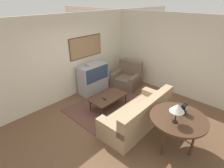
{
  "coord_description": "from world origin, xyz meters",
  "views": [
    {
      "loc": [
        -2.96,
        -2.58,
        3.13
      ],
      "look_at": [
        0.49,
        0.66,
        0.75
      ],
      "focal_mm": 28.0,
      "sensor_mm": 36.0,
      "label": 1
    }
  ],
  "objects_px": {
    "armchair": "(127,79)",
    "coffee_table": "(109,98)",
    "console_table": "(178,120)",
    "couch": "(139,115)",
    "mantel_clock": "(184,109)",
    "tv": "(93,78)",
    "table_lamp": "(177,108)"
  },
  "relations": [
    {
      "from": "couch",
      "to": "mantel_clock",
      "type": "bearing_deg",
      "value": 97.32
    },
    {
      "from": "table_lamp",
      "to": "console_table",
      "type": "bearing_deg",
      "value": 0.56
    },
    {
      "from": "tv",
      "to": "table_lamp",
      "type": "relative_size",
      "value": 2.58
    },
    {
      "from": "coffee_table",
      "to": "table_lamp",
      "type": "bearing_deg",
      "value": -98.01
    },
    {
      "from": "tv",
      "to": "table_lamp",
      "type": "distance_m",
      "value": 3.46
    },
    {
      "from": "console_table",
      "to": "mantel_clock",
      "type": "xyz_separation_m",
      "value": [
        0.22,
        -0.0,
        0.18
      ]
    },
    {
      "from": "tv",
      "to": "armchair",
      "type": "distance_m",
      "value": 1.3
    },
    {
      "from": "console_table",
      "to": "table_lamp",
      "type": "bearing_deg",
      "value": -179.44
    },
    {
      "from": "couch",
      "to": "armchair",
      "type": "height_order",
      "value": "armchair"
    },
    {
      "from": "table_lamp",
      "to": "mantel_clock",
      "type": "distance_m",
      "value": 0.47
    },
    {
      "from": "mantel_clock",
      "to": "table_lamp",
      "type": "bearing_deg",
      "value": 179.84
    },
    {
      "from": "couch",
      "to": "coffee_table",
      "type": "height_order",
      "value": "couch"
    },
    {
      "from": "armchair",
      "to": "mantel_clock",
      "type": "bearing_deg",
      "value": -37.81
    },
    {
      "from": "console_table",
      "to": "couch",
      "type": "bearing_deg",
      "value": 86.79
    },
    {
      "from": "coffee_table",
      "to": "console_table",
      "type": "bearing_deg",
      "value": -92.9
    },
    {
      "from": "couch",
      "to": "table_lamp",
      "type": "distance_m",
      "value": 1.37
    },
    {
      "from": "console_table",
      "to": "tv",
      "type": "bearing_deg",
      "value": 81.48
    },
    {
      "from": "table_lamp",
      "to": "mantel_clock",
      "type": "height_order",
      "value": "table_lamp"
    },
    {
      "from": "table_lamp",
      "to": "mantel_clock",
      "type": "relative_size",
      "value": 1.98
    },
    {
      "from": "coffee_table",
      "to": "console_table",
      "type": "xyz_separation_m",
      "value": [
        -0.11,
        -2.2,
        0.4
      ]
    },
    {
      "from": "couch",
      "to": "mantel_clock",
      "type": "xyz_separation_m",
      "value": [
        0.16,
        -1.04,
        0.62
      ]
    },
    {
      "from": "tv",
      "to": "mantel_clock",
      "type": "distance_m",
      "value": 3.37
    },
    {
      "from": "armchair",
      "to": "coffee_table",
      "type": "distance_m",
      "value": 1.58
    },
    {
      "from": "couch",
      "to": "armchair",
      "type": "xyz_separation_m",
      "value": [
        1.56,
        1.66,
        -0.0
      ]
    },
    {
      "from": "console_table",
      "to": "table_lamp",
      "type": "xyz_separation_m",
      "value": [
        -0.2,
        -0.0,
        0.41
      ]
    },
    {
      "from": "tv",
      "to": "console_table",
      "type": "distance_m",
      "value": 3.38
    },
    {
      "from": "tv",
      "to": "coffee_table",
      "type": "distance_m",
      "value": 1.21
    },
    {
      "from": "tv",
      "to": "table_lamp",
      "type": "bearing_deg",
      "value": -101.82
    },
    {
      "from": "armchair",
      "to": "console_table",
      "type": "relative_size",
      "value": 0.87
    },
    {
      "from": "couch",
      "to": "table_lamp",
      "type": "xyz_separation_m",
      "value": [
        -0.26,
        -1.04,
        0.85
      ]
    },
    {
      "from": "console_table",
      "to": "armchair",
      "type": "bearing_deg",
      "value": 59.09
    },
    {
      "from": "armchair",
      "to": "tv",
      "type": "bearing_deg",
      "value": -130.06
    }
  ]
}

